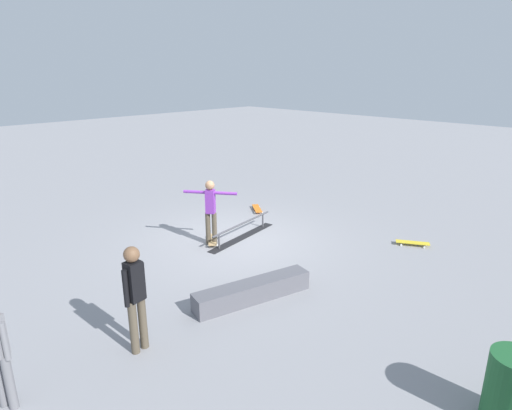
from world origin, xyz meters
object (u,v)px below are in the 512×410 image
at_px(grind_rail, 242,231).
at_px(skateboard_main, 212,240).
at_px(loose_skateboard_orange, 257,208).
at_px(loose_skateboard_yellow, 413,243).
at_px(skater_main, 211,208).
at_px(bystander_black_shirt, 135,294).
at_px(skate_ledge, 253,291).
at_px(trash_bin, 511,390).

relative_size(grind_rail, skateboard_main, 3.36).
distance_m(loose_skateboard_orange, loose_skateboard_yellow, 4.76).
bearing_deg(skater_main, bystander_black_shirt, -89.84).
distance_m(grind_rail, skate_ledge, 3.20).
distance_m(grind_rail, skateboard_main, 0.84).
xyz_separation_m(grind_rail, trash_bin, (1.97, 6.79, 0.31)).
relative_size(skateboard_main, loose_skateboard_orange, 0.98).
xyz_separation_m(skate_ledge, bystander_black_shirt, (2.32, -0.17, 0.80)).
xyz_separation_m(loose_skateboard_orange, trash_bin, (3.83, 8.08, 0.41)).
relative_size(skate_ledge, trash_bin, 2.44).
bearing_deg(trash_bin, bystander_black_shirt, -61.90).
distance_m(grind_rail, loose_skateboard_orange, 2.26).
bearing_deg(skate_ledge, loose_skateboard_orange, -136.37).
height_order(grind_rail, loose_skateboard_yellow, grind_rail).
bearing_deg(skate_ledge, grind_rail, -130.11).
xyz_separation_m(skateboard_main, trash_bin, (1.19, 7.08, 0.41)).
xyz_separation_m(grind_rail, loose_skateboard_yellow, (-2.61, 3.42, -0.10)).
xyz_separation_m(skater_main, loose_skateboard_orange, (-2.72, -1.07, -0.88)).
bearing_deg(bystander_black_shirt, skate_ledge, 168.03).
xyz_separation_m(skate_ledge, trash_bin, (-0.09, 4.34, 0.30)).
xyz_separation_m(grind_rail, skate_ledge, (2.06, 2.45, 0.01)).
bearing_deg(loose_skateboard_orange, bystander_black_shirt, 155.79).
bearing_deg(bystander_black_shirt, trash_bin, 110.40).
bearing_deg(skateboard_main, loose_skateboard_yellow, 81.35).
distance_m(skate_ledge, loose_skateboard_yellow, 4.77).
distance_m(skate_ledge, skateboard_main, 3.03).
bearing_deg(grind_rail, trash_bin, 64.65).
bearing_deg(trash_bin, loose_skateboard_yellow, -143.61).
relative_size(skate_ledge, skateboard_main, 3.16).
xyz_separation_m(skater_main, loose_skateboard_yellow, (-3.47, 3.63, -0.88)).
relative_size(skater_main, skateboard_main, 2.20).
distance_m(skateboard_main, trash_bin, 7.20).
height_order(bystander_black_shirt, loose_skateboard_orange, bystander_black_shirt).
height_order(bystander_black_shirt, loose_skateboard_yellow, bystander_black_shirt).
bearing_deg(trash_bin, skater_main, -99.00).
bearing_deg(skateboard_main, bystander_black_shirt, -15.56).
xyz_separation_m(grind_rail, skater_main, (0.86, -0.21, 0.78)).
bearing_deg(trash_bin, loose_skateboard_orange, -115.35).
bearing_deg(skate_ledge, bystander_black_shirt, -4.27).
bearing_deg(skate_ledge, skater_main, -114.29).
relative_size(skateboard_main, bystander_black_shirt, 0.43).
height_order(loose_skateboard_orange, trash_bin, trash_bin).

